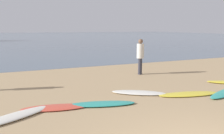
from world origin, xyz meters
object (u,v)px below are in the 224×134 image
surfboard_0 (12,117)px  person_1 (140,54)px  surfboard_2 (102,104)px  surfboard_1 (55,107)px  surfboard_3 (139,93)px  surfboard_4 (189,94)px

surfboard_0 → person_1: (5.90, 3.64, 1.02)m
surfboard_2 → surfboard_1: bearing=-174.9°
surfboard_3 → surfboard_1: bearing=-142.2°
surfboard_1 → surfboard_4: 4.63m
surfboard_3 → person_1: 3.56m
surfboard_4 → person_1: 3.90m
surfboard_0 → surfboard_3: (4.18, 0.69, -0.01)m
surfboard_2 → surfboard_4: (3.23, -0.20, -0.01)m
surfboard_3 → surfboard_4: size_ratio=0.87×
surfboard_1 → person_1: (4.75, 3.31, 1.03)m
surfboard_0 → surfboard_3: bearing=-18.0°
surfboard_3 → surfboard_4: bearing=3.7°
surfboard_2 → surfboard_0: bearing=-163.0°
surfboard_0 → surfboard_4: (5.76, -0.12, -0.01)m
surfboard_1 → surfboard_3: bearing=18.3°
surfboard_0 → surfboard_3: 4.24m
surfboard_3 → person_1: size_ratio=1.09×
surfboard_1 → surfboard_2: size_ratio=0.94×
surfboard_1 → surfboard_0: bearing=-152.7°
surfboard_0 → person_1: bearing=4.3°
surfboard_1 → surfboard_3: (3.03, 0.37, 0.01)m
surfboard_3 → surfboard_4: surfboard_3 is taller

